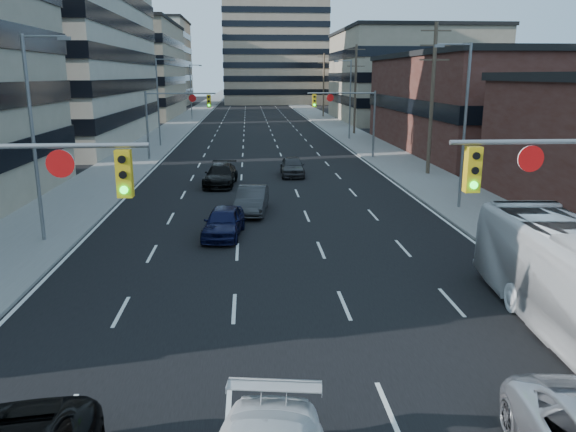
# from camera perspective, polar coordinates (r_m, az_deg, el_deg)

# --- Properties ---
(road_surface) EXTENTS (18.00, 300.00, 0.02)m
(road_surface) POSITION_cam_1_polar(r_m,az_deg,el_deg) (135.15, -3.58, 11.00)
(road_surface) COLOR black
(road_surface) RESTS_ON ground
(sidewalk_left) EXTENTS (5.00, 300.00, 0.15)m
(sidewalk_left) POSITION_cam_1_polar(r_m,az_deg,el_deg) (135.53, -8.53, 10.91)
(sidewalk_left) COLOR slate
(sidewalk_left) RESTS_ON ground
(sidewalk_right) EXTENTS (5.00, 300.00, 0.15)m
(sidewalk_right) POSITION_cam_1_polar(r_m,az_deg,el_deg) (135.74, 1.37, 11.06)
(sidewalk_right) COLOR slate
(sidewalk_right) RESTS_ON ground
(office_left_mid) EXTENTS (26.00, 34.00, 28.00)m
(office_left_mid) POSITION_cam_1_polar(r_m,az_deg,el_deg) (70.18, -26.99, 18.12)
(office_left_mid) COLOR #ADA089
(office_left_mid) RESTS_ON ground
(office_left_far) EXTENTS (20.00, 30.00, 16.00)m
(office_left_far) POSITION_cam_1_polar(r_m,az_deg,el_deg) (107.38, -16.78, 13.91)
(office_left_far) COLOR gray
(office_left_far) RESTS_ON ground
(storefront_right_mid) EXTENTS (20.00, 30.00, 9.00)m
(storefront_right_mid) POSITION_cam_1_polar(r_m,az_deg,el_deg) (60.53, 20.98, 10.53)
(storefront_right_mid) COLOR #472119
(storefront_right_mid) RESTS_ON ground
(office_right_far) EXTENTS (22.00, 28.00, 14.00)m
(office_right_far) POSITION_cam_1_polar(r_m,az_deg,el_deg) (96.58, 12.07, 13.63)
(office_right_far) COLOR gray
(office_right_far) RESTS_ON ground
(bg_block_left) EXTENTS (24.00, 24.00, 20.00)m
(bg_block_left) POSITION_cam_1_polar(r_m,az_deg,el_deg) (147.41, -15.00, 14.71)
(bg_block_left) COLOR #ADA089
(bg_block_left) RESTS_ON ground
(bg_block_right) EXTENTS (22.00, 22.00, 12.00)m
(bg_block_right) POSITION_cam_1_polar(r_m,az_deg,el_deg) (138.98, 10.07, 13.37)
(bg_block_right) COLOR gray
(bg_block_right) RESTS_ON ground
(signal_far_left) EXTENTS (6.09, 0.33, 6.00)m
(signal_far_left) POSITION_cam_1_polar(r_m,az_deg,el_deg) (50.44, -11.56, 10.39)
(signal_far_left) COLOR slate
(signal_far_left) RESTS_ON ground
(signal_far_right) EXTENTS (6.09, 0.33, 6.00)m
(signal_far_right) POSITION_cam_1_polar(r_m,az_deg,el_deg) (50.82, 6.19, 10.62)
(signal_far_right) COLOR slate
(signal_far_right) RESTS_ON ground
(utility_pole_block) EXTENTS (2.20, 0.28, 11.00)m
(utility_pole_block) POSITION_cam_1_polar(r_m,az_deg,el_deg) (43.12, 14.43, 11.62)
(utility_pole_block) COLOR #4C3D2D
(utility_pole_block) RESTS_ON ground
(utility_pole_midblock) EXTENTS (2.20, 0.28, 11.00)m
(utility_pole_midblock) POSITION_cam_1_polar(r_m,az_deg,el_deg) (72.22, 6.86, 12.79)
(utility_pole_midblock) COLOR #4C3D2D
(utility_pole_midblock) RESTS_ON ground
(utility_pole_distant) EXTENTS (2.20, 0.28, 11.00)m
(utility_pole_distant) POSITION_cam_1_polar(r_m,az_deg,el_deg) (101.85, 3.64, 13.23)
(utility_pole_distant) COLOR #4C3D2D
(utility_pole_distant) RESTS_ON ground
(streetlight_left_near) EXTENTS (2.03, 0.22, 9.00)m
(streetlight_left_near) POSITION_cam_1_polar(r_m,az_deg,el_deg) (26.65, -24.23, 7.97)
(streetlight_left_near) COLOR slate
(streetlight_left_near) RESTS_ON ground
(streetlight_left_mid) EXTENTS (2.03, 0.22, 9.00)m
(streetlight_left_mid) POSITION_cam_1_polar(r_m,az_deg,el_deg) (60.67, -12.93, 11.62)
(streetlight_left_mid) COLOR slate
(streetlight_left_mid) RESTS_ON ground
(streetlight_left_far) EXTENTS (2.03, 0.22, 9.00)m
(streetlight_left_far) POSITION_cam_1_polar(r_m,az_deg,el_deg) (95.40, -9.75, 12.56)
(streetlight_left_far) COLOR slate
(streetlight_left_far) RESTS_ON ground
(streetlight_right_near) EXTENTS (2.03, 0.22, 9.00)m
(streetlight_right_near) POSITION_cam_1_polar(r_m,az_deg,el_deg) (32.19, 17.31, 9.42)
(streetlight_right_near) COLOR slate
(streetlight_right_near) RESTS_ON ground
(streetlight_right_far) EXTENTS (2.03, 0.22, 9.00)m
(streetlight_right_far) POSITION_cam_1_polar(r_m,az_deg,el_deg) (66.01, 6.20, 12.06)
(streetlight_right_far) COLOR slate
(streetlight_right_far) RESTS_ON ground
(sedan_blue) EXTENTS (2.14, 4.30, 1.41)m
(sedan_blue) POSITION_cam_1_polar(r_m,az_deg,el_deg) (26.28, -6.55, -0.60)
(sedan_blue) COLOR black
(sedan_blue) RESTS_ON ground
(sedan_grey_center) EXTENTS (2.02, 4.54, 1.45)m
(sedan_grey_center) POSITION_cam_1_polar(r_m,az_deg,el_deg) (30.69, -3.69, 1.65)
(sedan_grey_center) COLOR #2B2C2E
(sedan_grey_center) RESTS_ON ground
(sedan_black_far) EXTENTS (2.41, 5.09, 1.43)m
(sedan_black_far) POSITION_cam_1_polar(r_m,az_deg,el_deg) (38.62, -6.86, 4.15)
(sedan_black_far) COLOR black
(sedan_black_far) RESTS_ON ground
(sedan_grey_right) EXTENTS (1.80, 4.29, 1.45)m
(sedan_grey_right) POSITION_cam_1_polar(r_m,az_deg,el_deg) (42.09, 0.43, 5.08)
(sedan_grey_right) COLOR #323234
(sedan_grey_right) RESTS_ON ground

